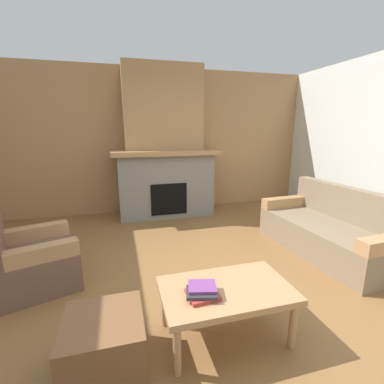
% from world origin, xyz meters
% --- Properties ---
extents(ground, '(9.00, 9.00, 0.00)m').
position_xyz_m(ground, '(0.00, 0.00, 0.00)').
color(ground, brown).
extents(wall_back_wood_panel, '(6.00, 0.12, 2.70)m').
position_xyz_m(wall_back_wood_panel, '(0.00, 3.00, 1.35)').
color(wall_back_wood_panel, '#A87A4C').
rests_on(wall_back_wood_panel, ground).
extents(fireplace, '(1.90, 0.82, 2.70)m').
position_xyz_m(fireplace, '(0.00, 2.62, 1.16)').
color(fireplace, gray).
rests_on(fireplace, ground).
extents(couch, '(0.96, 1.85, 0.85)m').
position_xyz_m(couch, '(1.82, 0.42, 0.29)').
color(couch, '#847056').
rests_on(couch, ground).
extents(armchair, '(0.96, 0.96, 0.85)m').
position_xyz_m(armchair, '(-1.77, 0.55, 0.29)').
color(armchair, brown).
rests_on(armchair, ground).
extents(coffee_table, '(1.00, 0.60, 0.43)m').
position_xyz_m(coffee_table, '(-0.09, -0.62, 0.38)').
color(coffee_table, tan).
rests_on(coffee_table, ground).
extents(ottoman, '(0.52, 0.52, 0.40)m').
position_xyz_m(ottoman, '(-0.99, -0.70, 0.20)').
color(ottoman, brown).
rests_on(ottoman, ground).
extents(book_stack_near_edge, '(0.26, 0.24, 0.07)m').
position_xyz_m(book_stack_near_edge, '(-0.30, -0.68, 0.46)').
color(book_stack_near_edge, '#B23833').
rests_on(book_stack_near_edge, coffee_table).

